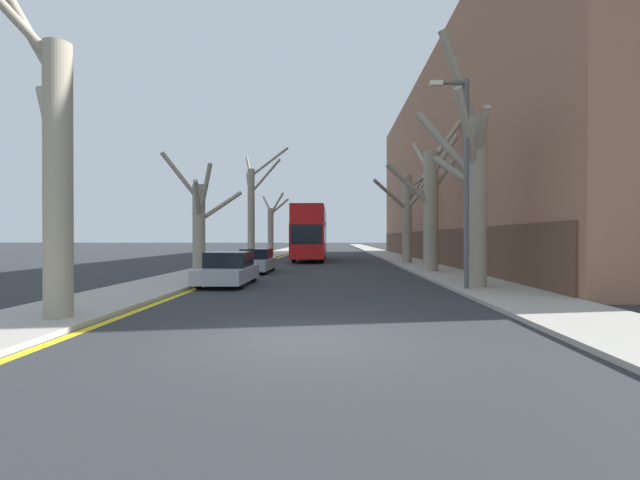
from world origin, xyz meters
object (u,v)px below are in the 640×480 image
object	(u,v)px
street_tree_left_1	(200,223)
street_tree_left_2	(253,207)
double_decker_bus	(310,231)
lamp_post	(464,173)
street_tree_right_1	(431,201)
street_tree_left_0	(53,164)
street_tree_left_3	(271,228)
street_tree_right_0	(472,187)
street_tree_right_2	(408,214)
parked_car_1	(256,261)
parked_car_0	(228,269)

from	to	relation	value
street_tree_left_1	street_tree_left_2	size ratio (longest dim) A/B	0.66
double_decker_bus	lamp_post	size ratio (longest dim) A/B	1.46
street_tree_left_2	lamp_post	xyz separation A→B (m)	(11.16, -18.25, -0.05)
street_tree_right_1	lamp_post	size ratio (longest dim) A/B	1.15
street_tree_left_0	street_tree_right_1	distance (m)	18.62
street_tree_left_2	street_tree_left_3	world-z (taller)	street_tree_left_2
street_tree_left_3	lamp_post	size ratio (longest dim) A/B	0.87
street_tree_left_0	double_decker_bus	distance (m)	27.48
street_tree_right_0	street_tree_right_2	world-z (taller)	street_tree_right_0
double_decker_bus	street_tree_left_2	bearing A→B (deg)	-146.47
street_tree_right_1	street_tree_left_3	bearing A→B (deg)	119.83
street_tree_left_3	street_tree_right_1	xyz separation A→B (m)	(12.03, -20.98, 1.00)
street_tree_left_0	parked_car_1	world-z (taller)	street_tree_left_0
parked_car_1	lamp_post	world-z (taller)	lamp_post
street_tree_left_3	street_tree_right_2	world-z (taller)	street_tree_right_2
street_tree_left_1	parked_car_1	size ratio (longest dim) A/B	1.45
street_tree_left_1	street_tree_left_2	distance (m)	13.04
street_tree_right_2	parked_car_0	xyz separation A→B (m)	(-9.80, -13.82, -3.06)
street_tree_left_3	double_decker_bus	xyz separation A→B (m)	(4.59, -8.18, -0.43)
street_tree_left_0	parked_car_0	xyz separation A→B (m)	(2.14, 7.89, -3.03)
street_tree_left_1	double_decker_bus	bearing A→B (deg)	73.74
street_tree_left_2	street_tree_right_0	xyz separation A→B (m)	(11.70, -17.49, -0.49)
street_tree_right_1	parked_car_0	xyz separation A→B (m)	(-9.82, -6.38, -3.34)
parked_car_0	lamp_post	bearing A→B (deg)	-12.46
street_tree_left_3	street_tree_right_0	world-z (taller)	street_tree_right_0
street_tree_left_0	double_decker_bus	size ratio (longest dim) A/B	0.75
street_tree_left_1	street_tree_right_2	bearing A→B (deg)	41.10
street_tree_left_1	street_tree_right_0	size ratio (longest dim) A/B	0.65
street_tree_left_2	street_tree_right_2	world-z (taller)	street_tree_left_2
street_tree_left_1	street_tree_right_1	world-z (taller)	street_tree_right_1
street_tree_right_0	lamp_post	distance (m)	1.03
street_tree_right_1	street_tree_left_1	bearing A→B (deg)	-165.70
lamp_post	parked_car_0	bearing A→B (deg)	167.54
street_tree_left_0	street_tree_right_0	world-z (taller)	street_tree_right_0
street_tree_left_0	double_decker_bus	xyz separation A→B (m)	(4.52, 27.08, -1.12)
street_tree_left_2	street_tree_right_2	bearing A→B (deg)	-11.50
street_tree_right_1	parked_car_0	bearing A→B (deg)	-146.97
street_tree_right_0	street_tree_left_2	bearing A→B (deg)	123.77
street_tree_left_1	parked_car_0	distance (m)	4.50
street_tree_left_2	street_tree_right_0	world-z (taller)	street_tree_right_0
street_tree_right_2	lamp_post	bearing A→B (deg)	-92.58
street_tree_left_1	parked_car_0	bearing A→B (deg)	-55.70
street_tree_left_0	street_tree_right_0	size ratio (longest dim) A/B	0.90
street_tree_left_0	street_tree_right_2	xyz separation A→B (m)	(11.94, 21.72, 0.03)
street_tree_left_3	street_tree_right_1	size ratio (longest dim) A/B	0.76
street_tree_right_2	parked_car_1	bearing A→B (deg)	-142.76
street_tree_left_3	lamp_post	distance (m)	31.50
street_tree_right_2	street_tree_left_0	bearing A→B (deg)	-118.81
street_tree_right_1	street_tree_left_2	bearing A→B (deg)	140.33
lamp_post	street_tree_right_0	bearing A→B (deg)	54.73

